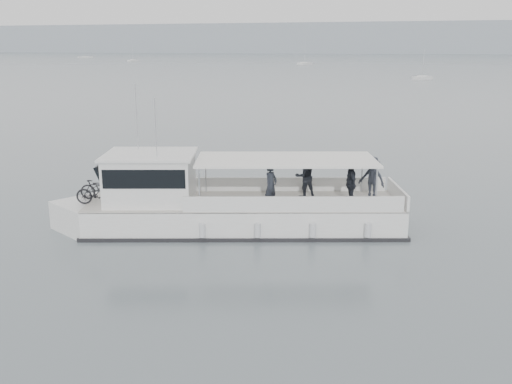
# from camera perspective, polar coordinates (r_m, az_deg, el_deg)

# --- Properties ---
(ground) EXTENTS (1400.00, 1400.00, 0.00)m
(ground) POSITION_cam_1_polar(r_m,az_deg,el_deg) (19.65, 10.98, -7.95)
(ground) COLOR slate
(ground) RESTS_ON ground
(headland) EXTENTS (1400.00, 90.00, 28.00)m
(headland) POSITION_cam_1_polar(r_m,az_deg,el_deg) (578.18, 16.79, 14.51)
(headland) COLOR #939EA8
(headland) RESTS_ON ground
(tour_boat) EXTENTS (14.46, 7.07, 6.10)m
(tour_boat) POSITION_cam_1_polar(r_m,az_deg,el_deg) (23.60, -4.25, -1.32)
(tour_boat) COLOR white
(tour_boat) RESTS_ON ground
(moored_fleet) EXTENTS (399.66, 339.37, 10.98)m
(moored_fleet) POSITION_cam_1_polar(r_m,az_deg,el_deg) (216.51, 7.54, 12.46)
(moored_fleet) COLOR white
(moored_fleet) RESTS_ON ground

